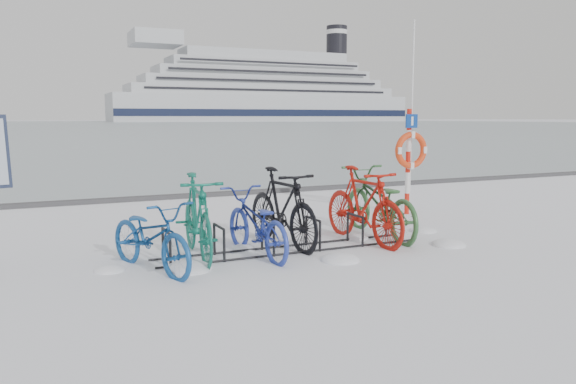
# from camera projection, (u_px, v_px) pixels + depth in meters

# --- Properties ---
(ground) EXTENTS (900.00, 900.00, 0.00)m
(ground) POSITION_uv_depth(u_px,v_px,m) (291.00, 250.00, 8.13)
(ground) COLOR white
(ground) RESTS_ON ground
(ice_sheet) EXTENTS (400.00, 298.00, 0.02)m
(ice_sheet) POSITION_uv_depth(u_px,v_px,m) (45.00, 125.00, 147.92)
(ice_sheet) COLOR #A7B6BD
(ice_sheet) RESTS_ON ground
(quay_edge) EXTENTS (400.00, 0.25, 0.10)m
(quay_edge) POSITION_uv_depth(u_px,v_px,m) (188.00, 196.00, 13.45)
(quay_edge) COLOR #3F3F42
(quay_edge) RESTS_ON ground
(bike_rack) EXTENTS (4.00, 0.48, 0.46)m
(bike_rack) POSITION_uv_depth(u_px,v_px,m) (291.00, 238.00, 8.11)
(bike_rack) COLOR black
(bike_rack) RESTS_ON ground
(lifebuoy_station) EXTENTS (0.73, 0.22, 3.79)m
(lifebuoy_station) POSITION_uv_depth(u_px,v_px,m) (410.00, 150.00, 11.00)
(lifebuoy_station) COLOR red
(lifebuoy_station) RESTS_ON ground
(cruise_ferry) EXTENTS (136.00, 25.65, 44.69)m
(cruise_ferry) POSITION_uv_depth(u_px,v_px,m) (263.00, 95.00, 252.99)
(cruise_ferry) COLOR silver
(cruise_ferry) RESTS_ON ground
(bike_0) EXTENTS (1.19, 1.90, 0.94)m
(bike_0) POSITION_uv_depth(u_px,v_px,m) (151.00, 233.00, 7.04)
(bike_0) COLOR #15498B
(bike_0) RESTS_ON ground
(bike_1) EXTENTS (0.74, 2.02, 1.19)m
(bike_1) POSITION_uv_depth(u_px,v_px,m) (197.00, 215.00, 7.70)
(bike_1) COLOR #126954
(bike_1) RESTS_ON ground
(bike_2) EXTENTS (0.78, 1.88, 0.96)m
(bike_2) POSITION_uv_depth(u_px,v_px,m) (256.00, 221.00, 7.83)
(bike_2) COLOR #283AA3
(bike_2) RESTS_ON ground
(bike_3) EXTENTS (0.76, 2.05, 1.20)m
(bike_3) POSITION_uv_depth(u_px,v_px,m) (282.00, 206.00, 8.41)
(bike_3) COLOR black
(bike_3) RESTS_ON ground
(bike_4) EXTENTS (0.69, 2.03, 1.20)m
(bike_4) POSITION_uv_depth(u_px,v_px,m) (363.00, 203.00, 8.66)
(bike_4) COLOR #B3180D
(bike_4) RESTS_ON ground
(bike_5) EXTENTS (0.89, 2.23, 1.15)m
(bike_5) POSITION_uv_depth(u_px,v_px,m) (379.00, 201.00, 9.09)
(bike_5) COLOR #336435
(bike_5) RESTS_ON ground
(snow_drifts) EXTENTS (5.58, 1.64, 0.21)m
(snow_drifts) POSITION_uv_depth(u_px,v_px,m) (312.00, 253.00, 7.99)
(snow_drifts) COLOR white
(snow_drifts) RESTS_ON ground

